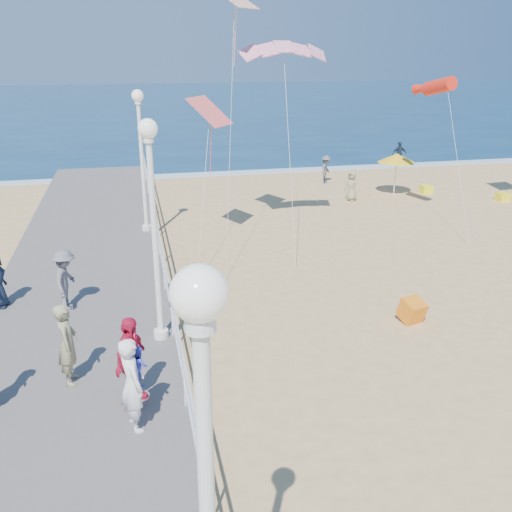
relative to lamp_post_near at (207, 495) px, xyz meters
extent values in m
plane|color=tan|center=(5.35, 9.00, -3.66)|extent=(160.00, 160.00, 0.00)
cube|color=#0C2B4C|center=(5.35, 74.00, -3.65)|extent=(160.00, 90.00, 0.05)
cube|color=white|center=(5.35, 29.50, -3.63)|extent=(160.00, 1.20, 0.04)
cube|color=slate|center=(-2.15, 9.00, -3.46)|extent=(5.00, 44.00, 0.40)
cube|color=white|center=(0.30, 9.00, -2.21)|extent=(0.05, 42.00, 0.06)
cube|color=white|center=(0.30, 9.00, -2.71)|extent=(0.05, 42.00, 0.04)
sphere|color=white|center=(0.00, 0.00, 1.84)|extent=(0.44, 0.44, 0.44)
cylinder|color=white|center=(0.00, 9.00, -3.16)|extent=(0.36, 0.36, 0.20)
cylinder|color=white|center=(0.00, 9.00, -0.81)|extent=(0.14, 0.14, 4.70)
sphere|color=white|center=(0.00, 9.00, 1.84)|extent=(0.44, 0.44, 0.44)
cylinder|color=white|center=(0.00, 18.00, -3.16)|extent=(0.36, 0.36, 0.20)
cylinder|color=white|center=(0.00, 18.00, -0.81)|extent=(0.14, 0.14, 4.70)
sphere|color=white|center=(0.00, 18.00, 1.84)|extent=(0.44, 0.44, 0.44)
imported|color=white|center=(-0.69, 5.52, -2.32)|extent=(0.64, 0.79, 1.88)
imported|color=#383FD4|center=(-0.54, 5.67, -2.02)|extent=(0.40, 0.45, 0.77)
imported|color=slate|center=(-2.37, 11.26, -2.42)|extent=(0.81, 1.19, 1.69)
imported|color=red|center=(-0.71, 6.38, -2.33)|extent=(0.91, 1.18, 1.87)
imported|color=gray|center=(-1.99, 7.42, -2.35)|extent=(0.46, 0.68, 1.81)
imported|color=#57575C|center=(10.11, 25.91, -2.89)|extent=(1.02, 1.15, 1.54)
imported|color=#192737|center=(16.22, 29.47, -2.89)|extent=(0.94, 0.47, 1.54)
imported|color=#979468|center=(10.09, 22.01, -2.94)|extent=(0.79, 0.84, 1.45)
cube|color=#EA440D|center=(6.83, 9.14, -3.36)|extent=(0.71, 0.82, 0.74)
cylinder|color=white|center=(12.63, 22.53, -2.76)|extent=(0.05, 0.05, 1.80)
cone|color=yellow|center=(12.63, 22.53, -1.75)|extent=(1.90, 1.90, 0.45)
cube|color=#FEFF1A|center=(14.46, 22.60, -3.46)|extent=(0.55, 0.55, 0.40)
cube|color=yellow|center=(17.37, 20.31, -3.46)|extent=(0.55, 0.55, 0.40)
cylinder|color=red|center=(11.87, 17.83, 2.01)|extent=(1.00, 2.62, 1.07)
cube|color=#FB5F5C|center=(2.45, 16.81, 1.35)|extent=(1.80, 1.88, 0.98)
camera|label=1|loc=(-0.41, -3.77, 3.52)|focal=40.00mm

